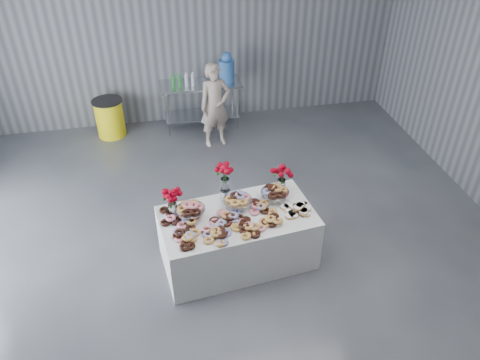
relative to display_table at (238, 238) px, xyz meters
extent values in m
plane|color=#393B40|center=(-0.18, -0.42, -0.38)|extent=(9.00, 9.00, 0.00)
cube|color=slate|center=(-0.18, 4.08, 1.62)|extent=(8.00, 0.04, 4.00)
cube|color=white|center=(0.00, 0.00, 0.00)|extent=(2.01, 1.22, 0.75)
cube|color=silver|center=(0.03, 3.68, 0.51)|extent=(1.50, 0.60, 0.04)
cube|color=silver|center=(0.03, 3.68, -0.12)|extent=(1.40, 0.55, 0.03)
cylinder|color=silver|center=(-0.62, 3.43, 0.05)|extent=(0.04, 0.04, 0.86)
cylinder|color=silver|center=(0.68, 3.43, 0.05)|extent=(0.04, 0.04, 0.86)
cylinder|color=silver|center=(-0.62, 3.93, 0.05)|extent=(0.04, 0.04, 0.86)
cylinder|color=silver|center=(0.68, 3.93, 0.05)|extent=(0.04, 0.04, 0.86)
cylinder|color=silver|center=(-0.56, 0.08, 0.44)|extent=(0.06, 0.06, 0.12)
cylinder|color=silver|center=(-0.56, 0.08, 0.50)|extent=(0.36, 0.36, 0.01)
cylinder|color=silver|center=(0.03, 0.15, 0.44)|extent=(0.06, 0.06, 0.12)
cylinder|color=silver|center=(0.03, 0.15, 0.50)|extent=(0.36, 0.36, 0.01)
cylinder|color=silver|center=(0.53, 0.21, 0.44)|extent=(0.06, 0.06, 0.12)
cylinder|color=silver|center=(0.53, 0.21, 0.50)|extent=(0.36, 0.36, 0.01)
cylinder|color=white|center=(-0.77, 0.16, 0.46)|extent=(0.11, 0.11, 0.18)
cylinder|color=#1E5919|center=(-0.77, 0.16, 0.59)|extent=(0.04, 0.04, 0.18)
cylinder|color=white|center=(0.66, 0.38, 0.46)|extent=(0.11, 0.11, 0.18)
cylinder|color=#1E5919|center=(0.66, 0.38, 0.59)|extent=(0.04, 0.04, 0.18)
cylinder|color=silver|center=(-0.09, 0.34, 0.45)|extent=(0.14, 0.14, 0.15)
cylinder|color=white|center=(-0.09, 0.34, 0.61)|extent=(0.11, 0.11, 0.18)
cylinder|color=#1E5919|center=(-0.09, 0.34, 0.75)|extent=(0.04, 0.04, 0.18)
cylinder|color=#3E7ED5|center=(0.53, 3.68, 0.73)|extent=(0.28, 0.28, 0.40)
sphere|color=#3E7ED5|center=(0.53, 3.68, 0.98)|extent=(0.20, 0.20, 0.20)
imported|color=#CC8C93|center=(0.19, 2.99, 0.39)|extent=(0.62, 0.47, 1.52)
cylinder|color=#FFEE15|center=(-1.69, 3.68, -0.03)|extent=(0.51, 0.51, 0.69)
cylinder|color=black|center=(-1.69, 3.68, 0.33)|extent=(0.56, 0.56, 0.02)
camera|label=1|loc=(-0.85, -4.35, 4.09)|focal=35.00mm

